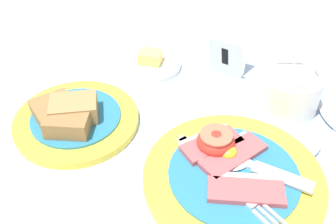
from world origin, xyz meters
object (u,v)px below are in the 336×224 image
Objects in this scene: breakfast_plate at (231,171)px; sugar_cup at (290,90)px; teaspoon_near_cup at (316,145)px; butter_dish at (150,63)px; bread_plate at (73,118)px; number_card at (228,55)px.

sugar_cup is at bearing 78.45° from breakfast_plate.
teaspoon_near_cup is (0.09, 0.10, -0.01)m from breakfast_plate.
teaspoon_near_cup is (0.30, -0.08, -0.00)m from butter_dish.
teaspoon_near_cup is at bearing 47.53° from breakfast_plate.
breakfast_plate is 0.25m from bread_plate.
bread_plate is 0.33m from sugar_cup.
number_card is (-0.08, 0.23, 0.03)m from breakfast_plate.
sugar_cup is 1.27× the size of number_card.
bread_plate is 1.05× the size of teaspoon_near_cup.
butter_dish is (-0.21, 0.19, -0.00)m from breakfast_plate.
bread_plate is at bearing -179.78° from breakfast_plate.
breakfast_plate is at bearing -64.35° from number_card.
bread_plate is at bearing -119.79° from number_card.
number_card is at bearing 156.88° from sugar_cup.
breakfast_plate reaches higher than teaspoon_near_cup.
teaspoon_near_cup is (0.06, -0.07, -0.03)m from sugar_cup.
breakfast_plate is at bearing 0.22° from bread_plate.
sugar_cup is 0.85× the size of butter_dish.
bread_plate is 2.54× the size of number_card.
sugar_cup is 0.10m from teaspoon_near_cup.
number_card reaches higher than teaspoon_near_cup.
breakfast_plate is 2.52× the size of sugar_cup.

